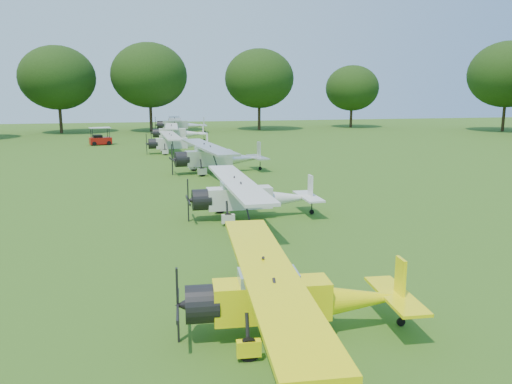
# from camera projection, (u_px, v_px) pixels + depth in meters

# --- Properties ---
(ground) EXTENTS (160.00, 160.00, 0.00)m
(ground) POSITION_uv_depth(u_px,v_px,m) (235.00, 237.00, 20.64)
(ground) COLOR #305214
(ground) RESTS_ON ground
(tree_belt) EXTENTS (137.36, 130.27, 14.52)m
(tree_belt) POSITION_uv_depth(u_px,v_px,m) (320.00, 37.00, 19.98)
(tree_belt) COLOR black
(tree_belt) RESTS_ON ground
(aircraft_2) EXTENTS (5.95, 9.48, 1.86)m
(aircraft_2) POSITION_uv_depth(u_px,v_px,m) (290.00, 293.00, 12.17)
(aircraft_2) COLOR #FFF20A
(aircraft_2) RESTS_ON ground
(aircraft_3) EXTENTS (6.31, 10.02, 1.98)m
(aircraft_3) POSITION_uv_depth(u_px,v_px,m) (249.00, 194.00, 23.47)
(aircraft_3) COLOR silver
(aircraft_3) RESTS_ON ground
(aircraft_4) EXTENTS (7.10, 11.29, 2.22)m
(aircraft_4) POSITION_uv_depth(u_px,v_px,m) (216.00, 155.00, 36.57)
(aircraft_4) COLOR silver
(aircraft_4) RESTS_ON ground
(aircraft_5) EXTENTS (6.23, 9.90, 1.95)m
(aircraft_5) POSITION_uv_depth(u_px,v_px,m) (176.00, 141.00, 48.03)
(aircraft_5) COLOR silver
(aircraft_5) RESTS_ON ground
(aircraft_6) EXTENTS (6.55, 10.44, 2.05)m
(aircraft_6) POSITION_uv_depth(u_px,v_px,m) (177.00, 131.00, 59.26)
(aircraft_6) COLOR silver
(aircraft_6) RESTS_ON ground
(aircraft_7) EXTENTS (7.38, 11.74, 2.31)m
(aircraft_7) POSITION_uv_depth(u_px,v_px,m) (179.00, 123.00, 71.49)
(aircraft_7) COLOR silver
(aircraft_7) RESTS_ON ground
(golf_cart) EXTENTS (2.55, 1.90, 1.96)m
(golf_cart) POSITION_uv_depth(u_px,v_px,m) (100.00, 139.00, 55.50)
(golf_cart) COLOR #A1120B
(golf_cart) RESTS_ON ground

